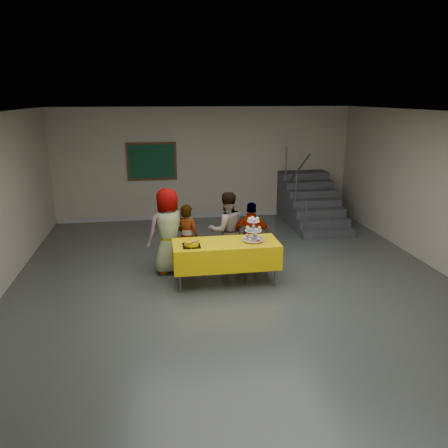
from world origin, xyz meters
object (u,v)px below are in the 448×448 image
object	(u,v)px
bake_table	(226,254)
bear_cake	(191,243)
cupcake_stand	(253,232)
noticeboard	(152,161)
schoolchild_b	(187,238)
schoolchild_c	(227,230)
schoolchild_d	(252,236)
staircase	(309,204)
schoolchild_a	(168,231)

from	to	relation	value
bake_table	bear_cake	distance (m)	0.69
cupcake_stand	noticeboard	distance (m)	4.84
bake_table	schoolchild_b	world-z (taller)	schoolchild_b
schoolchild_c	noticeboard	size ratio (longest dim) A/B	1.16
noticeboard	schoolchild_c	bearing A→B (deg)	-69.10
schoolchild_d	bake_table	bearing A→B (deg)	61.22
bear_cake	staircase	xyz separation A→B (m)	(3.48, 3.73, -0.34)
bake_table	schoolchild_c	xyz separation A→B (m)	(0.15, 0.79, 0.20)
staircase	noticeboard	distance (m)	4.34
schoolchild_c	bake_table	bearing A→B (deg)	70.80
schoolchild_c	schoolchild_d	bearing A→B (deg)	145.07
cupcake_stand	staircase	distance (m)	4.36
bake_table	schoolchild_a	size ratio (longest dim) A/B	1.15
schoolchild_a	bear_cake	bearing A→B (deg)	94.95
schoolchild_b	schoolchild_c	distance (m)	0.80
staircase	noticeboard	xyz separation A→B (m)	(-4.11, 0.84, 1.11)
cupcake_stand	staircase	size ratio (longest dim) A/B	0.19
schoolchild_a	staircase	distance (m)	4.84
staircase	schoolchild_d	bearing A→B (deg)	-126.54
schoolchild_b	schoolchild_d	xyz separation A→B (m)	(1.24, -0.13, 0.01)
bear_cake	cupcake_stand	bearing A→B (deg)	5.03
cupcake_stand	schoolchild_c	distance (m)	0.90
bear_cake	schoolchild_a	world-z (taller)	schoolchild_a
schoolchild_a	schoolchild_b	world-z (taller)	schoolchild_a
cupcake_stand	schoolchild_c	size ratio (longest dim) A/B	0.30
schoolchild_c	noticeboard	xyz separation A→B (m)	(-1.40, 3.66, 0.85)
cupcake_stand	bake_table	bearing A→B (deg)	178.24
schoolchild_a	schoolchild_b	bearing A→B (deg)	160.61
bear_cake	schoolchild_b	size ratio (longest dim) A/B	0.27
schoolchild_a	staircase	size ratio (longest dim) A/B	0.68
schoolchild_b	noticeboard	bearing A→B (deg)	-56.17
bake_table	staircase	xyz separation A→B (m)	(2.86, 3.62, -0.07)
bear_cake	schoolchild_d	distance (m)	1.40
schoolchild_c	noticeboard	distance (m)	4.01
schoolchild_a	schoolchild_c	xyz separation A→B (m)	(1.13, 0.10, -0.06)
schoolchild_c	schoolchild_a	bearing A→B (deg)	-3.66
bake_table	schoolchild_c	size ratio (longest dim) A/B	1.25
bear_cake	schoolchild_c	distance (m)	1.19
cupcake_stand	bear_cake	distance (m)	1.12
bear_cake	schoolchild_d	world-z (taller)	schoolchild_d
bake_table	staircase	bearing A→B (deg)	51.70
bake_table	cupcake_stand	bearing A→B (deg)	-1.76
schoolchild_d	noticeboard	distance (m)	4.40
schoolchild_c	schoolchild_d	xyz separation A→B (m)	(0.45, -0.22, -0.08)
schoolchild_a	staircase	bearing A→B (deg)	-162.19
bear_cake	schoolchild_a	size ratio (longest dim) A/B	0.22
schoolchild_c	schoolchild_d	world-z (taller)	schoolchild_c
cupcake_stand	schoolchild_b	distance (m)	1.36
schoolchild_b	noticeboard	xyz separation A→B (m)	(-0.61, 3.76, 0.94)
schoolchild_a	schoolchild_d	world-z (taller)	schoolchild_a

